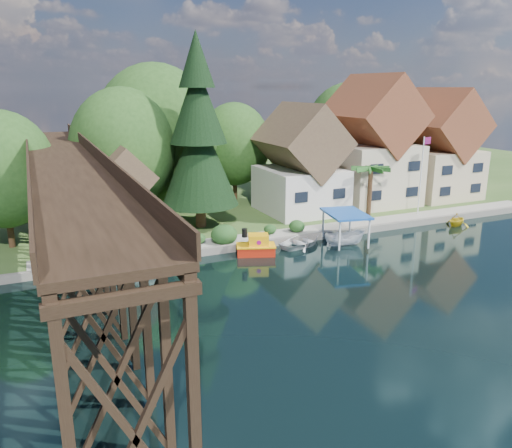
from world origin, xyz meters
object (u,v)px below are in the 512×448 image
Objects in this scene: shed at (124,198)px; trestle_bridge at (69,210)px; tugboat at (256,247)px; boat_canopy at (345,231)px; house_right at (437,152)px; house_center at (371,149)px; palm_tree at (371,170)px; house_left at (301,167)px; boat_yellow at (457,219)px; flagpole at (422,167)px; boat_white_a at (302,240)px; conifer at (198,136)px.

trestle_bridge is at bearing -118.19° from shed.
trestle_bridge is 12.69× the size of tugboat.
house_right is at bearing 28.11° from boat_canopy.
palm_tree is at bearing -126.05° from house_center.
house_left reaches higher than boat_yellow.
shed is 31.24m from boat_yellow.
boat_canopy is at bearing -151.89° from house_right.
flagpole is (4.84, -1.78, 0.21)m from palm_tree.
boat_canopy is (-10.41, -10.87, -5.18)m from house_center.
palm_tree is 0.67× the size of flagpole.
shed is 2.92× the size of boat_yellow.
trestle_bridge is 19.05m from boat_white_a.
palm_tree is at bearing -85.41° from boat_white_a.
palm_tree is at bearing 41.04° from boat_canopy.
conifer is 2.18× the size of flagpole.
conifer reaches higher than shed.
palm_tree is (-3.59, -4.94, -1.31)m from house_center.
boat_white_a is at bearing -49.39° from conifer.
shed is 1.00× the size of flagpole.
house_right reaches higher than shed.
tugboat is (-14.61, -5.05, -4.44)m from palm_tree.
boat_canopy is (9.75, -9.01, -7.53)m from conifer.
house_right is (9.00, -0.50, -0.64)m from house_center.
palm_tree is 9.83m from boat_canopy.
conifer reaches higher than flagpole.
palm_tree is 1.52× the size of tugboat.
conifer is 15.26m from boat_canopy.
flagpole is (1.25, -6.72, -1.10)m from house_center.
shed is at bearing 170.52° from flagpole.
house_right is 13.37m from palm_tree.
tugboat is at bearing 173.58° from boat_canopy.
house_center is at bearing 5.27° from conifer.
boat_canopy is 1.86× the size of boat_yellow.
tugboat is at bearing 5.54° from trestle_bridge.
house_left is at bearing 6.94° from conifer.
boat_white_a is (6.47, -7.55, -8.31)m from conifer.
boat_canopy is at bearing 1.22° from trestle_bridge.
conifer is at bearing -177.33° from house_right.
boat_white_a is at bearing 6.00° from trestle_bridge.
boat_white_a is at bearing -158.57° from house_right.
house_right reaches higher than boat_white_a.
tugboat is at bearing -160.92° from palm_tree.
boat_canopy is (-1.41, -10.37, -3.90)m from house_left.
boat_yellow is (16.71, -0.68, 0.25)m from boat_white_a.
trestle_bridge is 35.35m from boat_yellow.
trestle_bridge is 21.99m from boat_canopy.
conifer is 17.24m from palm_tree.
boat_canopy is at bearing -6.42° from tugboat.
house_left is 18.11m from shed.
tugboat is (-9.20, -9.49, -4.47)m from house_left.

